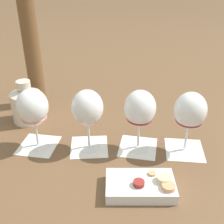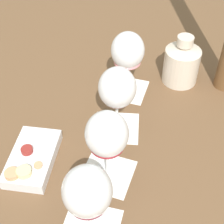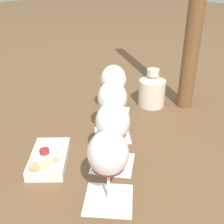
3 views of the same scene
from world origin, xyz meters
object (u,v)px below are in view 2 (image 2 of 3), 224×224
Objects in this scene: wine_glass_0 at (128,53)px; ceramic_vase at (182,62)px; wine_glass_3 at (87,194)px; snack_dish at (32,159)px; wine_glass_2 at (107,137)px; wine_glass_1 at (117,90)px.

wine_glass_0 is 1.25× the size of ceramic_vase.
wine_glass_3 is at bearing -49.71° from wine_glass_0.
ceramic_vase is 0.79× the size of snack_dish.
snack_dish is at bearing -138.66° from wine_glass_2.
wine_glass_0 is 0.19m from ceramic_vase.
wine_glass_1 is 1.00× the size of wine_glass_3.
wine_glass_1 is 0.98× the size of snack_dish.
wine_glass_1 is 1.00× the size of wine_glass_2.
wine_glass_0 is 0.32m from wine_glass_2.
snack_dish is (-0.23, -0.01, -0.12)m from wine_glass_3.
wine_glass_1 reaches higher than ceramic_vase.
wine_glass_3 is 1.25× the size of ceramic_vase.
wine_glass_2 is 1.25× the size of ceramic_vase.
wine_glass_2 is 0.14m from wine_glass_3.
wine_glass_1 is at bearing -49.49° from wine_glass_0.
ceramic_vase is at bearing 109.75° from wine_glass_2.
wine_glass_2 is 0.22m from snack_dish.
wine_glass_1 is 0.29m from ceramic_vase.
wine_glass_1 is 1.25× the size of ceramic_vase.
wine_glass_2 reaches higher than ceramic_vase.
snack_dish is (-0.14, -0.12, -0.12)m from wine_glass_2.
wine_glass_2 is (0.21, -0.24, -0.00)m from wine_glass_0.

